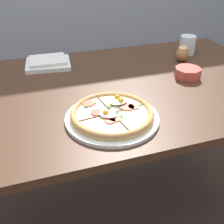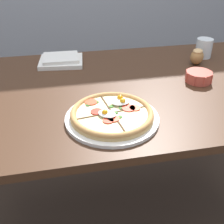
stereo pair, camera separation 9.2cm
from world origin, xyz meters
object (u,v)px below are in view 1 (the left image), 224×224
object	(u,v)px
napkin_folded	(48,63)
bread_piece_near	(182,53)
pizza	(112,115)
ramekin_bowl	(188,72)
water_glass	(187,46)
dining_table	(117,105)

from	to	relation	value
napkin_folded	bread_piece_near	distance (m)	0.65
bread_piece_near	pizza	bearing A→B (deg)	-141.07
bread_piece_near	napkin_folded	bearing A→B (deg)	167.89
ramekin_bowl	bread_piece_near	world-z (taller)	bread_piece_near
water_glass	dining_table	bearing A→B (deg)	-152.84
dining_table	ramekin_bowl	world-z (taller)	ramekin_bowl
bread_piece_near	ramekin_bowl	bearing A→B (deg)	-113.42
pizza	water_glass	xyz separation A→B (m)	(0.57, 0.48, 0.02)
napkin_folded	bread_piece_near	world-z (taller)	bread_piece_near
ramekin_bowl	napkin_folded	xyz separation A→B (m)	(-0.56, 0.32, -0.01)
pizza	napkin_folded	distance (m)	0.55
ramekin_bowl	bread_piece_near	bearing A→B (deg)	66.58
water_glass	ramekin_bowl	bearing A→B (deg)	-120.40
napkin_folded	water_glass	size ratio (longest dim) A/B	2.35
ramekin_bowl	water_glass	bearing A→B (deg)	59.60
dining_table	bread_piece_near	distance (m)	0.44
pizza	dining_table	bearing A→B (deg)	66.88
napkin_folded	bread_piece_near	size ratio (longest dim) A/B	2.16
dining_table	napkin_folded	distance (m)	0.40
napkin_folded	ramekin_bowl	bearing A→B (deg)	-29.91
napkin_folded	water_glass	distance (m)	0.71
pizza	water_glass	world-z (taller)	water_glass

